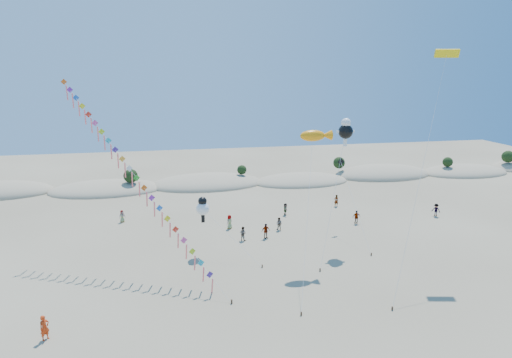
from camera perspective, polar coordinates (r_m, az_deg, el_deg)
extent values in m
plane|color=#786C53|center=(30.77, 1.05, -22.20)|extent=(160.00, 160.00, 0.00)
ellipsoid|color=tan|center=(77.32, -30.99, -1.67)|extent=(16.00, 8.80, 3.60)
ellipsoid|color=tan|center=(72.01, -19.33, -1.46)|extent=(17.60, 9.68, 3.00)
ellipsoid|color=#1C3413|center=(71.81, -19.38, -0.82)|extent=(14.08, 6.34, 0.70)
ellipsoid|color=tan|center=(72.09, -6.59, -0.73)|extent=(19.00, 10.45, 3.40)
ellipsoid|color=#1C3413|center=(71.86, -6.61, -0.01)|extent=(15.20, 6.84, 0.76)
ellipsoid|color=tan|center=(73.70, 6.00, -0.39)|extent=(16.40, 9.02, 2.80)
ellipsoid|color=#1C3413|center=(73.51, 6.01, 0.19)|extent=(13.12, 5.90, 0.66)
ellipsoid|color=tan|center=(81.35, 16.45, 0.47)|extent=(18.00, 9.90, 3.80)
ellipsoid|color=#1C3413|center=(81.13, 16.51, 1.19)|extent=(14.40, 6.48, 0.72)
ellipsoid|color=tan|center=(88.90, 26.00, 0.73)|extent=(16.80, 9.24, 3.00)
ellipsoid|color=#1C3413|center=(88.73, 26.06, 1.25)|extent=(13.44, 6.05, 0.67)
sphere|color=black|center=(69.78, -16.38, 0.39)|extent=(2.20, 2.20, 2.20)
sphere|color=black|center=(72.35, -1.90, 1.24)|extent=(1.60, 1.60, 1.60)
sphere|color=black|center=(78.47, 11.01, 2.14)|extent=(2.10, 2.10, 2.10)
sphere|color=black|center=(85.78, 24.19, 2.08)|extent=(1.80, 1.80, 1.80)
sphere|color=black|center=(95.59, 30.57, 2.59)|extent=(2.30, 2.30, 2.30)
cube|color=#3F2D1E|center=(36.04, -3.27, -16.00)|extent=(0.12, 0.12, 0.35)
cylinder|color=silver|center=(40.62, -15.45, -0.11)|extent=(14.75, 16.83, 17.30)
cube|color=#45228B|center=(36.67, -6.18, -12.55)|extent=(1.20, 0.47, 1.26)
cube|color=#FF6B71|center=(37.23, -5.86, -14.02)|extent=(0.19, 0.45, 1.55)
cube|color=#18A5B9|center=(36.97, -7.35, -11.03)|extent=(1.20, 0.47, 1.26)
cube|color=#FF6B71|center=(37.50, -7.03, -12.51)|extent=(0.19, 0.45, 1.55)
cube|color=#B0D919|center=(37.32, -8.50, -9.53)|extent=(1.20, 0.47, 1.26)
cube|color=#FF6B71|center=(37.82, -8.16, -11.02)|extent=(0.19, 0.45, 1.55)
cube|color=#DE4698|center=(37.70, -9.60, -8.06)|extent=(1.20, 0.47, 1.26)
cube|color=#FF6B71|center=(38.17, -9.27, -9.55)|extent=(0.19, 0.45, 1.55)
cube|color=red|center=(38.12, -10.68, -6.61)|extent=(1.20, 0.47, 1.26)
cube|color=#FF6B71|center=(38.56, -10.34, -8.10)|extent=(0.19, 0.45, 1.55)
cube|color=yellow|center=(38.57, -11.73, -5.19)|extent=(1.20, 0.47, 1.26)
cube|color=#FF6B71|center=(38.99, -11.38, -6.68)|extent=(0.19, 0.45, 1.55)
cube|color=blue|center=(39.06, -12.75, -3.81)|extent=(1.20, 0.47, 1.26)
cube|color=#FF6B71|center=(39.45, -12.40, -5.30)|extent=(0.19, 0.45, 1.55)
cube|color=purple|center=(39.59, -13.74, -2.46)|extent=(1.20, 0.47, 1.26)
cube|color=#FF6B71|center=(39.94, -13.38, -3.94)|extent=(0.19, 0.45, 1.55)
cube|color=#E35A13|center=(40.15, -14.70, -1.14)|extent=(1.20, 0.47, 1.26)
cube|color=#FF6B71|center=(40.48, -14.34, -2.62)|extent=(0.19, 0.45, 1.55)
cube|color=green|center=(40.74, -15.63, 0.13)|extent=(1.20, 0.47, 1.26)
cube|color=#FF6B71|center=(41.04, -15.27, -1.33)|extent=(0.19, 0.45, 1.55)
cube|color=white|center=(41.36, -16.53, 1.37)|extent=(1.20, 0.47, 1.26)
cube|color=#FF6B71|center=(41.63, -16.18, -0.08)|extent=(0.19, 0.45, 1.55)
cube|color=orange|center=(42.01, -17.41, 2.57)|extent=(1.20, 0.47, 1.26)
cube|color=#FF6B71|center=(42.25, -17.05, 1.14)|extent=(0.19, 0.45, 1.55)
cube|color=#45228B|center=(42.68, -18.26, 3.74)|extent=(1.20, 0.47, 1.26)
cube|color=#FF6B71|center=(42.90, -17.91, 2.32)|extent=(0.19, 0.45, 1.55)
cube|color=#18A5B9|center=(43.38, -19.09, 4.86)|extent=(1.20, 0.47, 1.26)
cube|color=#FF6B71|center=(43.58, -18.73, 3.46)|extent=(0.19, 0.45, 1.55)
cube|color=#B0D919|center=(44.11, -19.89, 5.95)|extent=(1.20, 0.47, 1.26)
cube|color=#FF6B71|center=(44.28, -19.54, 4.57)|extent=(0.19, 0.45, 1.55)
cube|color=#DE4698|center=(44.86, -20.67, 7.01)|extent=(1.20, 0.47, 1.26)
cube|color=#FF6B71|center=(45.01, -20.32, 5.64)|extent=(0.19, 0.45, 1.55)
cube|color=red|center=(45.63, -21.43, 8.02)|extent=(1.20, 0.47, 1.26)
cube|color=#FF6B71|center=(45.76, -21.07, 6.68)|extent=(0.19, 0.45, 1.55)
cube|color=yellow|center=(46.43, -22.17, 9.00)|extent=(1.20, 0.47, 1.26)
cube|color=#FF6B71|center=(46.53, -21.81, 7.68)|extent=(0.19, 0.45, 1.55)
cube|color=blue|center=(47.24, -22.88, 9.95)|extent=(1.20, 0.47, 1.26)
cube|color=#FF6B71|center=(47.33, -22.53, 8.64)|extent=(0.19, 0.45, 1.55)
cube|color=purple|center=(48.08, -23.57, 10.86)|extent=(1.20, 0.47, 1.26)
cube|color=#FF6B71|center=(48.14, -23.22, 9.58)|extent=(0.19, 0.45, 1.55)
cube|color=#E35A13|center=(48.93, -24.25, 11.74)|extent=(1.20, 0.47, 1.26)
cube|color=#FF6B71|center=(48.97, -23.90, 10.48)|extent=(0.19, 0.45, 1.55)
cube|color=#3F2D1E|center=(34.65, 6.05, -17.43)|extent=(0.10, 0.10, 0.30)
cylinder|color=silver|center=(37.36, 6.88, -4.88)|extent=(4.16, 10.82, 12.33)
ellipsoid|color=orange|center=(41.57, 7.56, 5.75)|extent=(2.50, 1.10, 1.10)
cone|color=orange|center=(42.04, 9.37, 5.78)|extent=(1.00, 1.00, 1.00)
cube|color=#3F2D1E|center=(41.85, 0.83, -11.53)|extent=(0.10, 0.10, 0.30)
cylinder|color=silver|center=(42.75, -3.28, -7.75)|extent=(5.22, 4.87, 4.74)
sphere|color=white|center=(43.98, -7.12, -3.94)|extent=(1.33, 1.33, 1.33)
sphere|color=black|center=(43.74, -7.15, -2.95)|extent=(0.89, 0.89, 0.89)
cube|color=black|center=(44.32, -7.08, -5.25)|extent=(0.35, 0.18, 0.80)
cube|color=#3F2D1E|center=(41.55, 8.54, -11.89)|extent=(0.10, 0.10, 0.30)
cylinder|color=silver|center=(43.45, 10.30, -2.43)|extent=(4.99, 7.30, 12.15)
sphere|color=black|center=(46.43, 11.86, 6.21)|extent=(1.55, 1.55, 1.55)
sphere|color=white|center=(46.32, 11.92, 7.34)|extent=(1.00, 1.00, 1.00)
cube|color=white|center=(46.60, 11.79, 4.78)|extent=(0.35, 0.18, 0.80)
cube|color=white|center=(46.17, 11.06, 6.20)|extent=(0.60, 0.15, 0.25)
cube|color=white|center=(46.71, 12.66, 6.21)|extent=(0.60, 0.15, 0.25)
cube|color=#3F2D1E|center=(36.74, 17.72, -16.11)|extent=(0.10, 0.10, 0.30)
cylinder|color=silver|center=(39.75, 21.26, 1.13)|extent=(9.55, 10.30, 19.97)
cube|color=yellow|center=(45.85, 24.11, 15.05)|extent=(2.33, 0.95, 0.82)
cube|color=black|center=(45.87, 24.09, 15.05)|extent=(2.25, 0.57, 0.19)
cube|color=#3F2D1E|center=(45.89, 15.12, -9.66)|extent=(0.10, 0.10, 0.30)
cylinder|color=silver|center=(48.54, 13.05, -3.43)|extent=(0.11, 9.34, 7.93)
cube|color=black|center=(51.73, 11.24, 2.27)|extent=(0.90, 0.27, 0.92)
imported|color=red|center=(34.78, -26.36, -17.35)|extent=(0.79, 0.78, 1.84)
imported|color=slate|center=(47.95, -1.77, -7.27)|extent=(0.98, 0.97, 1.60)
imported|color=slate|center=(51.49, -3.55, -5.72)|extent=(0.97, 0.95, 1.69)
imported|color=slate|center=(48.51, 1.30, -6.94)|extent=(1.08, 0.65, 1.72)
imported|color=slate|center=(50.96, 3.12, -6.01)|extent=(0.95, 0.94, 1.55)
imported|color=slate|center=(56.40, 3.94, -4.02)|extent=(0.75, 1.52, 1.57)
imported|color=slate|center=(60.80, 10.64, -2.85)|extent=(0.62, 0.41, 1.67)
imported|color=slate|center=(56.18, -17.42, -4.75)|extent=(0.88, 0.77, 1.52)
imported|color=slate|center=(54.51, 13.26, -4.95)|extent=(1.02, 0.49, 1.69)
imported|color=slate|center=(60.52, 22.87, -3.82)|extent=(1.18, 1.20, 1.66)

